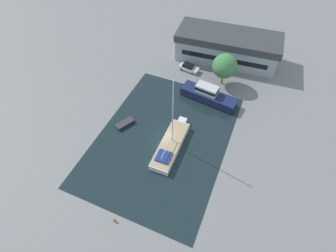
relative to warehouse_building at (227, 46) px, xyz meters
The scene contains 9 objects.
ground_plane 28.72m from the warehouse_building, 98.01° to the right, with size 440.00×440.00×0.00m, color gray.
water_canal 28.72m from the warehouse_building, 98.01° to the right, with size 22.52×31.14×0.01m, color #19282D.
warehouse_building is the anchor object (origin of this frame).
quay_tree_near_building 9.44m from the warehouse_building, 79.85° to the right, with size 5.13×5.13×7.13m.
parked_car 10.49m from the warehouse_building, 129.48° to the right, with size 4.75×2.44×1.62m.
sailboat_moored 29.60m from the warehouse_building, 93.82° to the right, with size 3.58×12.24×14.68m.
motor_cruiser 15.58m from the warehouse_building, 88.38° to the right, with size 11.89×4.64×3.52m.
small_dinghy 30.61m from the warehouse_building, 113.09° to the right, with size 2.93×3.87×0.66m.
mooring_bollard 45.05m from the warehouse_building, 95.68° to the right, with size 0.37×0.37×0.71m.
Camera 1 is at (12.12, -26.17, 37.95)m, focal length 28.00 mm.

